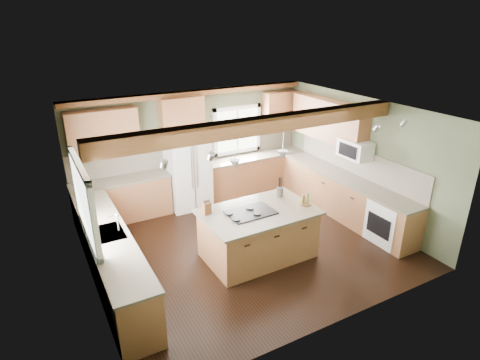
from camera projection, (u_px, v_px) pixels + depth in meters
floor at (245, 244)px, 7.79m from camera, size 5.60×5.60×0.00m
ceiling at (246, 112)px, 6.80m from camera, size 5.60×5.60×0.00m
wall_back at (193, 146)px, 9.32m from camera, size 5.60×0.00×5.60m
wall_left at (84, 217)px, 6.05m from camera, size 0.00×5.00×5.00m
wall_right at (360, 158)px, 8.54m from camera, size 0.00×5.00×5.00m
ceiling_beam at (260, 125)px, 6.48m from camera, size 5.55×0.26×0.26m
soffit_trim at (192, 93)px, 8.77m from camera, size 5.55×0.20×0.10m
backsplash_back at (193, 150)px, 9.34m from camera, size 5.58×0.03×0.58m
backsplash_right at (357, 162)px, 8.60m from camera, size 0.03×3.70×0.58m
base_cab_back_left at (123, 200)px, 8.61m from camera, size 2.02×0.60×0.88m
counter_back_left at (120, 180)px, 8.43m from camera, size 2.06×0.64×0.04m
base_cab_back_right at (254, 173)px, 10.07m from camera, size 2.62×0.60×0.88m
counter_back_right at (254, 156)px, 9.89m from camera, size 2.66×0.64×0.04m
base_cab_left at (111, 258)px, 6.55m from camera, size 0.60×3.70×0.88m
counter_left at (107, 234)px, 6.37m from camera, size 0.64×3.74×0.04m
base_cab_right at (344, 197)px, 8.77m from camera, size 0.60×3.70×0.88m
counter_right at (346, 177)px, 8.60m from camera, size 0.64×3.74×0.04m
upper_cab_back_left at (103, 132)px, 8.04m from camera, size 1.40×0.35×0.90m
upper_cab_over_fridge at (181, 113)px, 8.72m from camera, size 0.96×0.35×0.70m
upper_cab_right at (328, 120)px, 8.94m from camera, size 0.35×2.20×0.90m
upper_cab_back_corner at (280, 110)px, 9.95m from camera, size 0.90×0.35×0.90m
window_left at (83, 200)px, 6.00m from camera, size 0.04×1.60×1.05m
window_back at (237, 130)px, 9.72m from camera, size 1.10×0.04×1.00m
sink at (107, 233)px, 6.37m from camera, size 0.50×0.65×0.03m
faucet at (118, 223)px, 6.39m from camera, size 0.02×0.02×0.28m
dishwasher at (133, 305)px, 5.50m from camera, size 0.60×0.60×0.84m
oven at (390, 222)px, 7.72m from camera, size 0.60×0.72×0.84m
microwave at (355, 149)px, 8.30m from camera, size 0.40×0.70×0.38m
pendant_left at (235, 164)px, 6.49m from camera, size 0.18×0.18×0.16m
pendant_right at (283, 155)px, 6.92m from camera, size 0.18×0.18×0.16m
refrigerator at (188, 170)px, 9.03m from camera, size 0.90×0.74×1.80m
island at (258, 235)px, 7.26m from camera, size 1.91×1.18×0.88m
island_top at (258, 212)px, 7.08m from camera, size 2.04×1.31×0.04m
cooktop at (251, 212)px, 7.00m from camera, size 0.83×0.56×0.02m
knife_block at (207, 208)px, 6.92m from camera, size 0.14×0.11×0.22m
utensil_crock at (280, 192)px, 7.64m from camera, size 0.15×0.15×0.17m
bottle_tray at (305, 199)px, 7.29m from camera, size 0.23×0.23×0.21m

